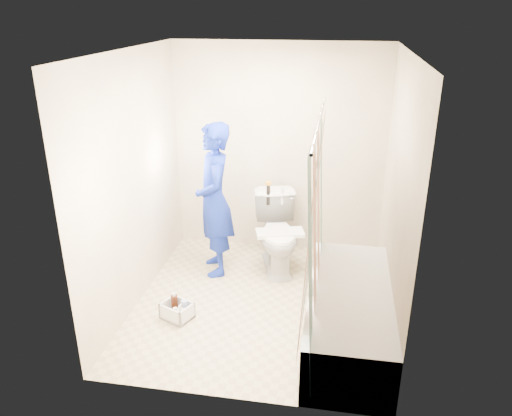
% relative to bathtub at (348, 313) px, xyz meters
% --- Properties ---
extents(floor, '(2.60, 2.60, 0.00)m').
position_rel_bathtub_xyz_m(floor, '(-0.85, 0.43, -0.27)').
color(floor, tan).
rests_on(floor, ground).
extents(ceiling, '(2.40, 2.60, 0.02)m').
position_rel_bathtub_xyz_m(ceiling, '(-0.85, 0.43, 2.13)').
color(ceiling, white).
rests_on(ceiling, wall_back).
extents(wall_back, '(2.40, 0.02, 2.40)m').
position_rel_bathtub_xyz_m(wall_back, '(-0.85, 1.73, 0.93)').
color(wall_back, beige).
rests_on(wall_back, ground).
extents(wall_front, '(2.40, 0.02, 2.40)m').
position_rel_bathtub_xyz_m(wall_front, '(-0.85, -0.88, 0.93)').
color(wall_front, beige).
rests_on(wall_front, ground).
extents(wall_left, '(0.02, 2.60, 2.40)m').
position_rel_bathtub_xyz_m(wall_left, '(-2.05, 0.43, 0.93)').
color(wall_left, beige).
rests_on(wall_left, ground).
extents(wall_right, '(0.02, 2.60, 2.40)m').
position_rel_bathtub_xyz_m(wall_right, '(0.35, 0.43, 0.93)').
color(wall_right, beige).
rests_on(wall_right, ground).
extents(bathtub, '(0.70, 1.75, 0.50)m').
position_rel_bathtub_xyz_m(bathtub, '(0.00, 0.00, 0.00)').
color(bathtub, white).
rests_on(bathtub, ground).
extents(curtain_rod, '(0.02, 1.90, 0.02)m').
position_rel_bathtub_xyz_m(curtain_rod, '(-0.33, 0.00, 1.68)').
color(curtain_rod, silver).
rests_on(curtain_rod, wall_back).
extents(shower_curtain, '(0.06, 1.75, 1.80)m').
position_rel_bathtub_xyz_m(shower_curtain, '(-0.33, 0.00, 0.75)').
color(shower_curtain, silver).
rests_on(shower_curtain, curtain_rod).
extents(toilet, '(0.65, 0.90, 0.83)m').
position_rel_bathtub_xyz_m(toilet, '(-0.77, 1.20, 0.15)').
color(toilet, silver).
rests_on(toilet, ground).
extents(tank_lid, '(0.55, 0.34, 0.04)m').
position_rel_bathtub_xyz_m(tank_lid, '(-0.74, 1.07, 0.22)').
color(tank_lid, white).
rests_on(tank_lid, toilet).
extents(tank_internals, '(0.20, 0.09, 0.27)m').
position_rel_bathtub_xyz_m(tank_internals, '(-0.87, 1.40, 0.55)').
color(tank_internals, black).
rests_on(tank_internals, toilet).
extents(plumber, '(0.60, 0.71, 1.66)m').
position_rel_bathtub_xyz_m(plumber, '(-1.44, 1.02, 0.56)').
color(plumber, '#0E108D').
rests_on(plumber, ground).
extents(cleaning_caddy, '(0.33, 0.30, 0.21)m').
position_rel_bathtub_xyz_m(cleaning_caddy, '(-1.57, 0.05, -0.19)').
color(cleaning_caddy, silver).
rests_on(cleaning_caddy, ground).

